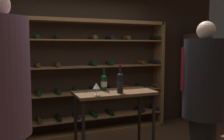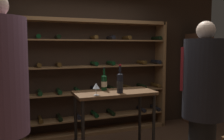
% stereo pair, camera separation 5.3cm
% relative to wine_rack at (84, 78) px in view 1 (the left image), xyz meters
% --- Properties ---
extents(back_wall, '(5.93, 0.10, 2.97)m').
position_rel_wine_rack_xyz_m(back_wall, '(0.03, 0.21, 0.45)').
color(back_wall, '#332319').
rests_on(back_wall, ground).
extents(wine_rack, '(3.20, 0.32, 2.10)m').
position_rel_wine_rack_xyz_m(wine_rack, '(0.00, 0.00, 0.00)').
color(wine_rack, brown).
rests_on(wine_rack, ground).
extents(tasting_table, '(1.11, 0.52, 0.99)m').
position_rel_wine_rack_xyz_m(tasting_table, '(0.11, -1.19, -0.18)').
color(tasting_table, brown).
rests_on(tasting_table, ground).
extents(person_guest_khaki, '(0.46, 0.46, 1.89)m').
position_rel_wine_rack_xyz_m(person_guest_khaki, '(0.80, -2.16, 0.01)').
color(person_guest_khaki, black).
rests_on(person_guest_khaki, ground).
extents(person_guest_blue_shirt, '(0.46, 0.46, 2.04)m').
position_rel_wine_rack_xyz_m(person_guest_blue_shirt, '(-1.28, -2.14, 0.10)').
color(person_guest_blue_shirt, black).
rests_on(person_guest_blue_shirt, ground).
extents(display_cabinet, '(0.44, 0.36, 1.88)m').
position_rel_wine_rack_xyz_m(display_cabinet, '(2.40, -0.16, -0.10)').
color(display_cabinet, '#4C2D1E').
rests_on(display_cabinet, ground).
extents(wine_bottle_green_slim, '(0.08, 0.08, 0.33)m').
position_rel_wine_rack_xyz_m(wine_bottle_green_slim, '(0.00, -1.05, 0.07)').
color(wine_bottle_green_slim, black).
rests_on(wine_bottle_green_slim, tasting_table).
extents(wine_bottle_black_capsule, '(0.09, 0.09, 0.39)m').
position_rel_wine_rack_xyz_m(wine_bottle_black_capsule, '(0.14, -1.32, 0.10)').
color(wine_bottle_black_capsule, black).
rests_on(wine_bottle_black_capsule, tasting_table).
extents(wine_glass_stemmed_center, '(0.09, 0.09, 0.16)m').
position_rel_wine_rack_xyz_m(wine_glass_stemmed_center, '(-0.21, -1.35, 0.07)').
color(wine_glass_stemmed_center, silver).
rests_on(wine_glass_stemmed_center, tasting_table).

